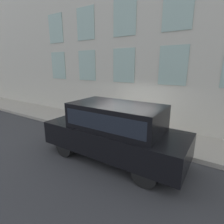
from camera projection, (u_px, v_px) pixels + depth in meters
ground_plane at (122, 143)px, 7.28m from camera, size 80.00×80.00×0.00m
sidewalk at (134, 133)px, 8.17m from camera, size 2.27×60.00×0.17m
building_facade at (150, 14)px, 7.85m from camera, size 0.33×40.00×10.77m
fire_hydrant at (118, 126)px, 7.67m from camera, size 0.37×0.48×0.78m
person at (106, 113)px, 8.18m from camera, size 0.32×0.21×1.34m
parked_truck_black_near at (115, 129)px, 5.81m from camera, size 1.84×4.85×1.94m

